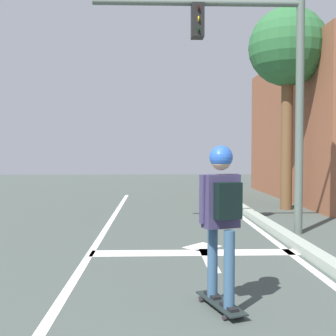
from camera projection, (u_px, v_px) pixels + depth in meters
name	position (u px, v px, depth m)	size (l,w,h in m)	color
lane_line_center	(78.00, 273.00, 5.61)	(0.12, 20.00, 0.01)	silver
lane_line_curbside	(314.00, 271.00, 5.71)	(0.12, 20.00, 0.01)	silver
stop_bar	(195.00, 253.00, 6.74)	(3.34, 0.40, 0.01)	silver
lane_arrow_stem	(209.00, 260.00, 6.30)	(0.16, 1.40, 0.01)	silver
lane_arrow_head	(202.00, 247.00, 7.15)	(0.56, 0.44, 0.01)	silver
curb_strip	(332.00, 266.00, 5.72)	(0.24, 24.00, 0.14)	#95A194
skateboard	(220.00, 303.00, 4.32)	(0.44, 0.80, 0.08)	black
skater	(222.00, 204.00, 4.26)	(0.43, 0.60, 1.61)	#325271
traffic_signal_mast	(254.00, 67.00, 8.15)	(4.10, 0.34, 4.81)	#515D55
roadside_tree	(288.00, 50.00, 11.63)	(2.16, 2.16, 5.61)	brown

